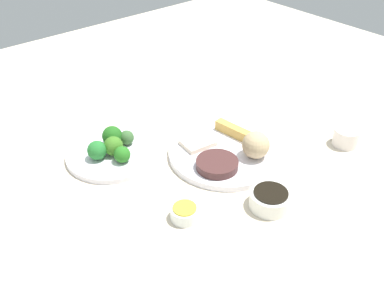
{
  "coord_description": "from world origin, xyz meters",
  "views": [
    {
      "loc": [
        -0.63,
        0.65,
        0.7
      ],
      "look_at": [
        0.08,
        0.06,
        0.06
      ],
      "focal_mm": 41.51,
      "sensor_mm": 36.0,
      "label": 1
    }
  ],
  "objects_px": {
    "main_plate": "(225,153)",
    "soy_sauce_bowl": "(270,200)",
    "sauce_ramekin_hot_mustard": "(185,213)",
    "broccoli_plate": "(112,154)",
    "teacup": "(346,137)"
  },
  "relations": [
    {
      "from": "broccoli_plate",
      "to": "soy_sauce_bowl",
      "type": "height_order",
      "value": "soy_sauce_bowl"
    },
    {
      "from": "broccoli_plate",
      "to": "sauce_ramekin_hot_mustard",
      "type": "xyz_separation_m",
      "value": [
        -0.3,
        0.0,
        0.01
      ]
    },
    {
      "from": "soy_sauce_bowl",
      "to": "teacup",
      "type": "xyz_separation_m",
      "value": [
        0.03,
        -0.34,
        0.0
      ]
    },
    {
      "from": "broccoli_plate",
      "to": "soy_sauce_bowl",
      "type": "distance_m",
      "value": 0.42
    },
    {
      "from": "soy_sauce_bowl",
      "to": "teacup",
      "type": "bearing_deg",
      "value": -84.46
    },
    {
      "from": "main_plate",
      "to": "soy_sauce_bowl",
      "type": "xyz_separation_m",
      "value": [
        -0.2,
        0.06,
        0.01
      ]
    },
    {
      "from": "soy_sauce_bowl",
      "to": "broccoli_plate",
      "type": "bearing_deg",
      "value": 22.96
    },
    {
      "from": "main_plate",
      "to": "soy_sauce_bowl",
      "type": "height_order",
      "value": "soy_sauce_bowl"
    },
    {
      "from": "soy_sauce_bowl",
      "to": "sauce_ramekin_hot_mustard",
      "type": "distance_m",
      "value": 0.19
    },
    {
      "from": "main_plate",
      "to": "soy_sauce_bowl",
      "type": "bearing_deg",
      "value": 163.89
    },
    {
      "from": "broccoli_plate",
      "to": "soy_sauce_bowl",
      "type": "xyz_separation_m",
      "value": [
        -0.39,
        -0.17,
        0.01
      ]
    },
    {
      "from": "broccoli_plate",
      "to": "teacup",
      "type": "relative_size",
      "value": 3.55
    },
    {
      "from": "main_plate",
      "to": "broccoli_plate",
      "type": "height_order",
      "value": "main_plate"
    },
    {
      "from": "broccoli_plate",
      "to": "teacup",
      "type": "xyz_separation_m",
      "value": [
        -0.36,
        -0.5,
        0.02
      ]
    },
    {
      "from": "soy_sauce_bowl",
      "to": "teacup",
      "type": "distance_m",
      "value": 0.34
    }
  ]
}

